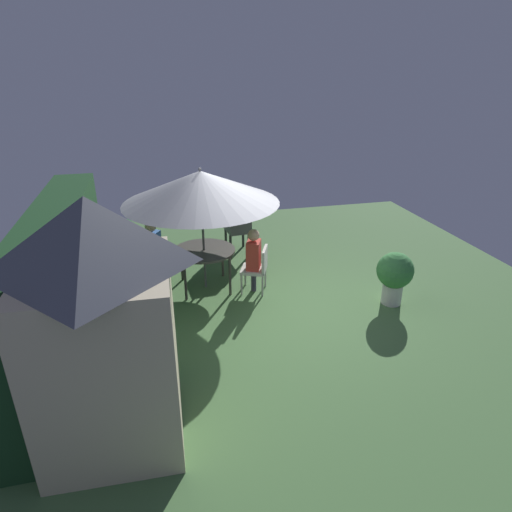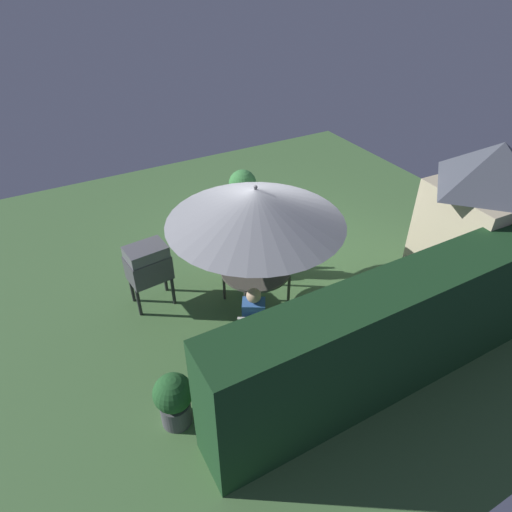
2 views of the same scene
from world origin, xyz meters
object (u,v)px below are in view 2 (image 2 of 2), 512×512
at_px(potted_plant_by_grill, 174,399).
at_px(person_in_blue, 254,314).
at_px(patio_umbrella, 256,206).
at_px(person_in_red, 250,239).
at_px(chair_near_shed, 250,248).
at_px(chair_far_side, 254,331).
at_px(garden_shed, 478,223).
at_px(patio_table, 256,272).
at_px(potted_plant_by_shed, 243,186).
at_px(bbq_grill, 148,264).

height_order(potted_plant_by_grill, person_in_blue, person_in_blue).
bearing_deg(patio_umbrella, person_in_red, -112.58).
bearing_deg(patio_umbrella, chair_near_shed, -112.58).
bearing_deg(person_in_red, potted_plant_by_grill, 44.93).
distance_m(chair_far_side, person_in_blue, 0.28).
height_order(chair_far_side, potted_plant_by_grill, chair_far_side).
distance_m(garden_shed, potted_plant_by_grill, 5.61).
relative_size(garden_shed, person_in_red, 2.29).
relative_size(person_in_red, person_in_blue, 1.00).
distance_m(garden_shed, person_in_blue, 4.09).
height_order(patio_table, patio_umbrella, patio_umbrella).
xyz_separation_m(garden_shed, potted_plant_by_shed, (2.01, -4.71, -0.88)).
height_order(patio_table, bbq_grill, bbq_grill).
height_order(bbq_grill, chair_near_shed, bbq_grill).
bearing_deg(chair_far_side, person_in_blue, -120.38).
xyz_separation_m(chair_near_shed, potted_plant_by_shed, (-1.03, -2.26, 0.07)).
bearing_deg(person_in_blue, bbq_grill, -61.87).
xyz_separation_m(bbq_grill, chair_near_shed, (-1.97, -0.02, -0.33)).
xyz_separation_m(garden_shed, chair_far_side, (4.04, -0.45, -0.95)).
height_order(potted_plant_by_grill, person_in_red, person_in_red).
bearing_deg(patio_table, patio_umbrella, -90.00).
bearing_deg(chair_near_shed, patio_table, 67.42).
bearing_deg(patio_table, potted_plant_by_shed, -113.87).
height_order(patio_table, person_in_red, person_in_red).
relative_size(garden_shed, chair_near_shed, 3.21).
xyz_separation_m(potted_plant_by_grill, person_in_red, (-2.45, -2.44, 0.32)).
xyz_separation_m(patio_umbrella, person_in_blue, (0.56, 0.95, -1.23)).
distance_m(bbq_grill, person_in_blue, 2.15).
relative_size(garden_shed, person_in_blue, 2.29).
distance_m(chair_far_side, potted_plant_by_grill, 1.57).
distance_m(garden_shed, patio_table, 3.82).
relative_size(potted_plant_by_shed, person_in_red, 0.79).
relative_size(patio_table, person_in_blue, 0.94).
relative_size(patio_umbrella, potted_plant_by_grill, 3.35).
height_order(patio_umbrella, bbq_grill, patio_umbrella).
bearing_deg(chair_near_shed, person_in_blue, 63.42).
bearing_deg(person_in_red, chair_near_shed, -112.58).
bearing_deg(patio_table, chair_near_shed, -112.58).
height_order(chair_far_side, person_in_red, person_in_red).
relative_size(patio_table, potted_plant_by_grill, 1.40).
xyz_separation_m(patio_table, potted_plant_by_grill, (2.08, 1.56, -0.26)).
bearing_deg(person_in_blue, patio_umbrella, -120.38).
height_order(patio_table, potted_plant_by_shed, potted_plant_by_shed).
bearing_deg(patio_table, garden_shed, 156.74).
xyz_separation_m(chair_near_shed, chair_far_side, (1.00, 1.99, 0.00)).
relative_size(bbq_grill, chair_far_side, 1.33).
relative_size(garden_shed, chair_far_side, 3.21).
relative_size(bbq_grill, person_in_blue, 0.95).
bearing_deg(bbq_grill, potted_plant_by_grill, 78.56).
xyz_separation_m(patio_table, chair_near_shed, (-0.40, -0.96, -0.21)).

